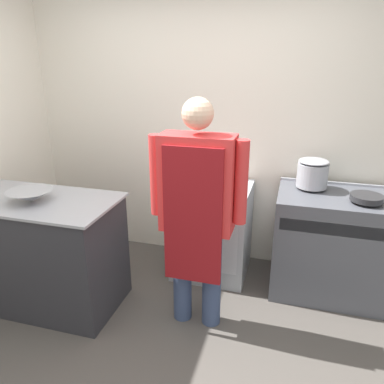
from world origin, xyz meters
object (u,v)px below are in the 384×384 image
(stock_pot, at_px, (313,173))
(fridge_unit, at_px, (212,230))
(stove, at_px, (331,244))
(person_cook, at_px, (197,204))
(saute_pan, at_px, (367,198))
(mixing_bowl, at_px, (30,196))

(stock_pot, bearing_deg, fridge_unit, -175.02)
(stove, height_order, person_cook, person_cook)
(stock_pot, relative_size, saute_pan, 1.04)
(stove, relative_size, fridge_unit, 1.11)
(person_cook, xyz_separation_m, stock_pot, (0.78, 0.81, 0.05))
(person_cook, height_order, mixing_bowl, person_cook)
(mixing_bowl, distance_m, saute_pan, 2.54)
(person_cook, height_order, stock_pot, person_cook)
(saute_pan, bearing_deg, stove, 149.84)
(mixing_bowl, xyz_separation_m, stock_pot, (2.03, 0.95, 0.07))
(mixing_bowl, distance_m, stock_pot, 2.24)
(fridge_unit, bearing_deg, mixing_bowl, -144.03)
(stove, relative_size, mixing_bowl, 2.84)
(stock_pot, bearing_deg, person_cook, -133.97)
(fridge_unit, xyz_separation_m, stock_pot, (0.83, 0.07, 0.60))
(fridge_unit, xyz_separation_m, mixing_bowl, (-1.20, -0.87, 0.53))
(fridge_unit, bearing_deg, stock_pot, 4.98)
(person_cook, bearing_deg, stock_pot, 46.03)
(stove, bearing_deg, person_cook, -144.91)
(mixing_bowl, height_order, saute_pan, mixing_bowl)
(person_cook, bearing_deg, fridge_unit, 93.79)
(person_cook, distance_m, saute_pan, 1.32)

